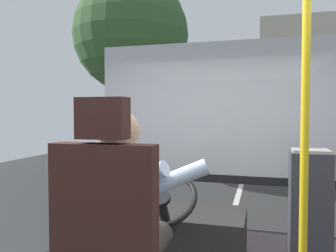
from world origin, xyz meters
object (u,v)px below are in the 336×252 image
at_px(bus_driver, 123,211).
at_px(steering_console, 177,233).
at_px(fare_box, 310,215).
at_px(handrail_pole, 305,127).

xyz_separation_m(bus_driver, steering_console, (-0.00, 1.09, -0.49)).
bearing_deg(fare_box, bus_driver, -134.58).
relative_size(handrail_pole, fare_box, 2.39).
distance_m(steering_console, handrail_pole, 1.45).
bearing_deg(handrail_pole, bus_driver, -155.93).
bearing_deg(fare_box, steering_console, 175.64).
height_order(bus_driver, steering_console, bus_driver).
distance_m(bus_driver, fare_box, 1.44).
height_order(bus_driver, fare_box, bus_driver).
distance_m(steering_console, fare_box, 1.03).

